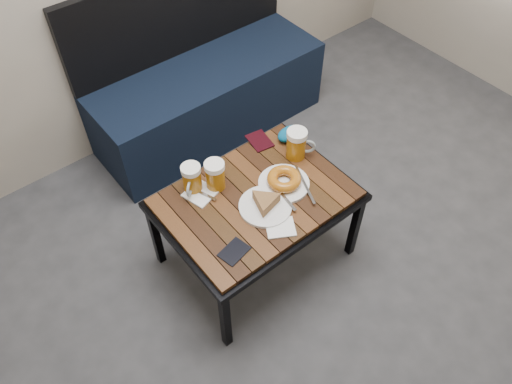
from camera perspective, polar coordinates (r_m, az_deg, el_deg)
ground at (r=2.41m, az=15.85°, el=-17.52°), size 4.00×4.00×0.00m
bench at (r=3.06m, az=-5.71°, el=11.41°), size 1.40×0.50×0.95m
cafe_table at (r=2.23m, az=-0.00°, el=-1.20°), size 0.84×0.62×0.47m
beer_mug_left at (r=2.19m, az=-7.35°, el=1.52°), size 0.13×0.12×0.14m
beer_mug_centre at (r=2.19m, az=-4.66°, el=1.99°), size 0.14×0.11×0.14m
beer_mug_right at (r=2.32m, az=4.70°, el=5.49°), size 0.14×0.13×0.15m
plate_pie at (r=2.13m, az=1.07°, el=-1.36°), size 0.23×0.23×0.06m
plate_bagel at (r=2.22m, az=3.23°, el=1.26°), size 0.23×0.30×0.06m
napkin_left at (r=2.21m, az=-6.37°, el=-0.14°), size 0.15×0.16×0.01m
napkin_right at (r=2.09m, az=2.81°, el=-4.09°), size 0.15×0.15×0.01m
passport_navy at (r=2.02m, az=-2.51°, el=-6.82°), size 0.13×0.11×0.01m
passport_burgundy at (r=2.43m, az=0.42°, el=5.87°), size 0.12×0.15×0.01m
knit_pouch at (r=2.43m, az=3.92°, el=6.67°), size 0.14×0.09×0.06m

